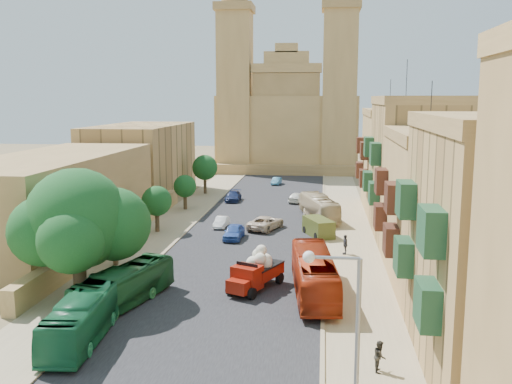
% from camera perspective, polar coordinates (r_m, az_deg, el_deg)
% --- Properties ---
extents(ground, '(260.00, 260.00, 0.00)m').
position_cam_1_polar(ground, '(35.17, -5.13, -13.39)').
color(ground, brown).
extents(road_surface, '(14.00, 140.00, 0.01)m').
position_cam_1_polar(road_surface, '(63.56, 0.43, -2.97)').
color(road_surface, black).
rests_on(road_surface, ground).
extents(sidewalk_east, '(5.00, 140.00, 0.01)m').
position_cam_1_polar(sidewalk_east, '(63.25, 9.02, -3.15)').
color(sidewalk_east, '#9B8765').
rests_on(sidewalk_east, ground).
extents(sidewalk_west, '(5.00, 140.00, 0.01)m').
position_cam_1_polar(sidewalk_west, '(65.27, -7.90, -2.73)').
color(sidewalk_west, '#9B8765').
rests_on(sidewalk_west, ground).
extents(kerb_east, '(0.25, 140.00, 0.12)m').
position_cam_1_polar(kerb_east, '(63.18, 6.76, -3.06)').
color(kerb_east, '#9B8765').
rests_on(kerb_east, ground).
extents(kerb_west, '(0.25, 140.00, 0.12)m').
position_cam_1_polar(kerb_west, '(64.68, -5.76, -2.75)').
color(kerb_west, '#9B8765').
rests_on(kerb_west, ground).
extents(townhouse_a, '(9.00, 14.00, 16.40)m').
position_cam_1_polar(townhouse_a, '(30.97, 23.75, -4.85)').
color(townhouse_a, tan).
rests_on(townhouse_a, ground).
extents(townhouse_b, '(9.00, 14.00, 14.90)m').
position_cam_1_polar(townhouse_b, '(44.39, 18.48, -1.41)').
color(townhouse_b, '#A6814B').
rests_on(townhouse_b, ground).
extents(townhouse_c, '(9.00, 14.00, 17.40)m').
position_cam_1_polar(townhouse_c, '(57.83, 15.79, 2.38)').
color(townhouse_c, tan).
rests_on(townhouse_c, ground).
extents(townhouse_d, '(9.00, 14.00, 15.90)m').
position_cam_1_polar(townhouse_d, '(71.68, 14.04, 3.14)').
color(townhouse_d, '#A6814B').
rests_on(townhouse_d, ground).
extents(west_wall, '(1.00, 40.00, 1.80)m').
position_cam_1_polar(west_wall, '(56.65, -13.42, -3.83)').
color(west_wall, '#A6814B').
rests_on(west_wall, ground).
extents(west_building_low, '(10.00, 28.00, 8.40)m').
position_cam_1_polar(west_building_low, '(56.36, -19.50, -0.76)').
color(west_building_low, olive).
rests_on(west_building_low, ground).
extents(west_building_mid, '(10.00, 22.00, 10.00)m').
position_cam_1_polar(west_building_mid, '(80.15, -11.35, 3.03)').
color(west_building_mid, tan).
rests_on(west_building_mid, ground).
extents(church, '(28.00, 22.50, 36.30)m').
position_cam_1_polar(church, '(110.61, 3.24, 7.24)').
color(church, '#A6814B').
rests_on(church, ground).
extents(ficus_tree, '(9.03, 8.31, 9.03)m').
position_cam_1_polar(ficus_tree, '(40.10, -17.35, -2.94)').
color(ficus_tree, '#3A2D1D').
rests_on(ficus_tree, ground).
extents(street_tree_a, '(3.37, 3.37, 5.18)m').
position_cam_1_polar(street_tree_a, '(47.93, -14.00, -3.10)').
color(street_tree_a, '#3A2D1D').
rests_on(street_tree_a, ground).
extents(street_tree_b, '(3.09, 3.09, 4.75)m').
position_cam_1_polar(street_tree_b, '(59.13, -9.90, -0.92)').
color(street_tree_b, '#3A2D1D').
rests_on(street_tree_b, ground).
extents(street_tree_c, '(2.79, 2.79, 4.30)m').
position_cam_1_polar(street_tree_c, '(70.59, -7.12, 0.56)').
color(street_tree_c, '#3A2D1D').
rests_on(street_tree_c, ground).
extents(street_tree_d, '(3.63, 3.63, 5.58)m').
position_cam_1_polar(street_tree_d, '(82.07, -5.14, 2.44)').
color(street_tree_d, '#3A2D1D').
rests_on(street_tree_d, ground).
extents(streetlamp, '(2.11, 0.44, 8.22)m').
position_cam_1_polar(streetlamp, '(21.44, 8.83, -13.77)').
color(streetlamp, gray).
rests_on(streetlamp, ground).
extents(red_truck, '(3.89, 5.57, 3.09)m').
position_cam_1_polar(red_truck, '(41.22, -0.04, -7.89)').
color(red_truck, maroon).
rests_on(red_truck, ground).
extents(olive_pickup, '(3.38, 4.61, 1.74)m').
position_cam_1_polar(olive_pickup, '(57.29, 6.26, -3.53)').
color(olive_pickup, '#414A1B').
rests_on(olive_pickup, ground).
extents(bus_green_south, '(2.96, 9.60, 2.63)m').
position_cam_1_polar(bus_green_south, '(34.68, -16.72, -11.76)').
color(bus_green_south, '#19673B').
rests_on(bus_green_south, ground).
extents(bus_green_north, '(4.59, 9.58, 2.60)m').
position_cam_1_polar(bus_green_north, '(39.08, -13.08, -9.21)').
color(bus_green_north, '#1C5B2B').
rests_on(bus_green_north, ground).
extents(bus_red_east, '(3.67, 11.11, 3.04)m').
position_cam_1_polar(bus_red_east, '(40.15, 5.82, -8.17)').
color(bus_red_east, '#A32B10').
rests_on(bus_red_east, ground).
extents(bus_cream_east, '(4.82, 9.85, 2.67)m').
position_cam_1_polar(bus_cream_east, '(65.04, 6.34, -1.55)').
color(bus_cream_east, '#C3AE87').
rests_on(bus_cream_east, ground).
extents(car_blue_a, '(1.83, 4.24, 1.43)m').
position_cam_1_polar(car_blue_a, '(55.69, -2.23, -4.01)').
color(car_blue_a, '#3156AE').
rests_on(car_blue_a, ground).
extents(car_white_a, '(1.32, 3.43, 1.11)m').
position_cam_1_polar(car_white_a, '(60.83, -3.48, -3.02)').
color(car_white_a, white).
rests_on(car_white_a, ground).
extents(car_cream, '(4.02, 5.65, 1.43)m').
position_cam_1_polar(car_cream, '(59.71, 0.99, -3.09)').
color(car_cream, beige).
rests_on(car_cream, ground).
extents(car_dkblue, '(1.85, 4.47, 1.29)m').
position_cam_1_polar(car_dkblue, '(76.08, -2.29, -0.43)').
color(car_dkblue, '#17244D').
rests_on(car_dkblue, ground).
extents(car_white_b, '(2.52, 4.25, 1.35)m').
position_cam_1_polar(car_white_b, '(75.28, 4.13, -0.53)').
color(car_white_b, white).
rests_on(car_white_b, ground).
extents(car_blue_b, '(1.55, 3.51, 1.12)m').
position_cam_1_polar(car_blue_b, '(90.75, 2.05, 1.11)').
color(car_blue_b, teal).
rests_on(car_blue_b, ground).
extents(pedestrian_a, '(0.65, 0.52, 1.54)m').
position_cam_1_polar(pedestrian_a, '(39.68, 7.45, -9.56)').
color(pedestrian_a, black).
rests_on(pedestrian_a, ground).
extents(pedestrian_b, '(0.67, 0.83, 1.61)m').
position_cam_1_polar(pedestrian_b, '(30.38, 12.28, -15.75)').
color(pedestrian_b, '#302C25').
rests_on(pedestrian_b, ground).
extents(pedestrian_c, '(0.47, 1.04, 1.75)m').
position_cam_1_polar(pedestrian_c, '(50.88, 8.91, -5.21)').
color(pedestrian_c, '#33333B').
rests_on(pedestrian_c, ground).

